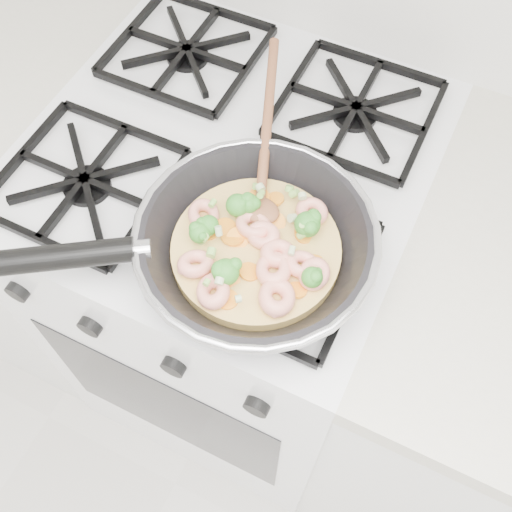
% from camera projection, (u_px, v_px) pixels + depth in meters
% --- Properties ---
extents(stove, '(0.60, 0.60, 0.92)m').
position_uv_depth(stove, '(235.00, 285.00, 1.29)').
color(stove, white).
rests_on(stove, ground).
extents(skillet, '(0.44, 0.49, 0.10)m').
position_uv_depth(skillet, '(252.00, 245.00, 0.76)').
color(skillet, black).
rests_on(skillet, stove).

